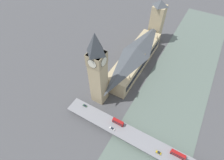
% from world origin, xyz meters
% --- Properties ---
extents(ground_plane, '(600.00, 600.00, 0.00)m').
position_xyz_m(ground_plane, '(0.00, 0.00, 0.00)').
color(ground_plane, '#4C4C4F').
extents(river_water, '(62.49, 360.00, 0.30)m').
position_xyz_m(river_water, '(-37.25, 0.00, 0.15)').
color(river_water, slate).
rests_on(river_water, ground_plane).
extents(parliament_hall, '(22.45, 95.36, 27.07)m').
position_xyz_m(parliament_hall, '(14.00, -8.00, 13.42)').
color(parliament_hall, tan).
rests_on(parliament_hall, ground_plane).
extents(clock_tower, '(13.29, 13.29, 74.53)m').
position_xyz_m(clock_tower, '(23.90, 49.72, 39.71)').
color(clock_tower, tan).
rests_on(clock_tower, ground_plane).
extents(victoria_tower, '(14.80, 14.80, 57.36)m').
position_xyz_m(victoria_tower, '(14.05, -67.08, 26.68)').
color(victoria_tower, tan).
rests_on(victoria_tower, ground_plane).
extents(road_bridge, '(156.99, 13.93, 4.93)m').
position_xyz_m(road_bridge, '(-37.25, 70.72, 4.01)').
color(road_bridge, slate).
rests_on(road_bridge, ground_plane).
extents(double_decker_bus_mid, '(10.92, 2.59, 4.77)m').
position_xyz_m(double_decker_bus_mid, '(-56.83, 68.09, 7.58)').
color(double_decker_bus_mid, red).
rests_on(double_decker_bus_mid, road_bridge).
extents(double_decker_bus_rear, '(10.01, 2.65, 4.95)m').
position_xyz_m(double_decker_bus_rear, '(-5.65, 67.30, 7.67)').
color(double_decker_bus_rear, red).
rests_on(double_decker_bus_rear, road_bridge).
extents(car_northbound_lead, '(3.86, 1.85, 1.34)m').
position_xyz_m(car_northbound_lead, '(28.98, 67.10, 5.62)').
color(car_northbound_lead, '#2D5638').
rests_on(car_northbound_lead, road_bridge).
extents(car_northbound_tail, '(4.66, 1.81, 1.27)m').
position_xyz_m(car_northbound_tail, '(-3.82, 74.06, 5.57)').
color(car_northbound_tail, silver).
rests_on(car_northbound_tail, road_bridge).
extents(car_southbound_mid, '(4.14, 1.90, 1.29)m').
position_xyz_m(car_southbound_mid, '(-44.02, 73.19, 5.60)').
color(car_southbound_mid, gold).
rests_on(car_southbound_mid, road_bridge).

